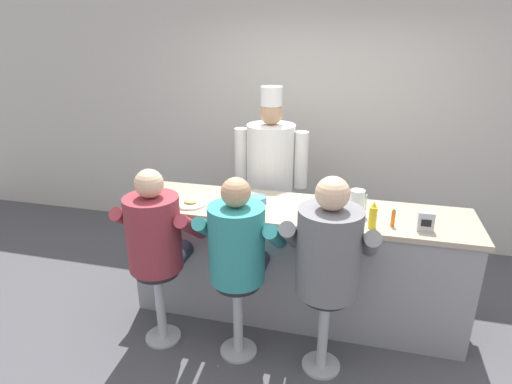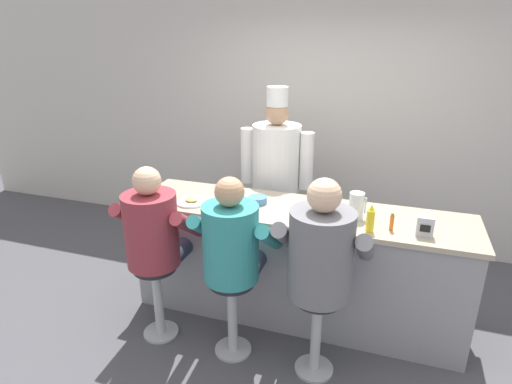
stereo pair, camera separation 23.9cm
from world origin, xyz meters
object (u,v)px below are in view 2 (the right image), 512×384
diner_seated_maroon (154,234)px  cook_in_whites_near (276,173)px  mustard_bottle_yellow (370,219)px  coffee_mug_tan (151,198)px  cereal_bowl (258,200)px  napkin_dispenser_chrome (425,227)px  breakfast_plate (191,202)px  diner_seated_grey (321,257)px  hot_sauce_bottle_orange (392,222)px  ketchup_bottle_red (317,206)px  water_pitcher_clear (356,206)px  diner_seated_teal (233,247)px

diner_seated_maroon → cook_in_whites_near: bearing=66.5°
mustard_bottle_yellow → coffee_mug_tan: size_ratio=1.49×
cereal_bowl → napkin_dispenser_chrome: 1.31m
breakfast_plate → diner_seated_grey: (1.18, -0.44, -0.08)m
hot_sauce_bottle_orange → coffee_mug_tan: bearing=-177.5°
ketchup_bottle_red → napkin_dispenser_chrome: ketchup_bottle_red is taller
breakfast_plate → cook_in_whites_near: cook_in_whites_near is taller
water_pitcher_clear → cereal_bowl: size_ratio=1.35×
diner_seated_maroon → cook_in_whites_near: size_ratio=0.77×
napkin_dispenser_chrome → diner_seated_teal: diner_seated_teal is taller
coffee_mug_tan → water_pitcher_clear: bearing=7.3°
hot_sauce_bottle_orange → coffee_mug_tan: hot_sauce_bottle_orange is taller
ketchup_bottle_red → cook_in_whites_near: size_ratio=0.14×
mustard_bottle_yellow → cook_in_whites_near: cook_in_whites_near is taller
hot_sauce_bottle_orange → diner_seated_teal: size_ratio=0.09×
cereal_bowl → diner_seated_grey: (0.65, -0.62, -0.09)m
diner_seated_maroon → diner_seated_grey: size_ratio=0.96×
diner_seated_teal → diner_seated_grey: bearing=0.3°
cereal_bowl → cook_in_whites_near: 0.69m
mustard_bottle_yellow → breakfast_plate: mustard_bottle_yellow is taller
hot_sauce_bottle_orange → diner_seated_grey: bearing=-134.0°
coffee_mug_tan → ketchup_bottle_red: bearing=3.0°
breakfast_plate → cook_in_whites_near: (0.48, 0.87, 0.03)m
ketchup_bottle_red → cereal_bowl: bearing=159.5°
diner_seated_grey → hot_sauce_bottle_orange: bearing=46.0°
water_pitcher_clear → cereal_bowl: 0.81m
mustard_bottle_yellow → coffee_mug_tan: mustard_bottle_yellow is taller
napkin_dispenser_chrome → breakfast_plate: bearing=179.0°
napkin_dispenser_chrome → diner_seated_grey: (-0.64, -0.41, -0.13)m
water_pitcher_clear → ketchup_bottle_red: bearing=-153.2°
cereal_bowl → napkin_dispenser_chrome: (1.29, -0.21, 0.04)m
diner_seated_teal → mustard_bottle_yellow: bearing=22.1°
ketchup_bottle_red → breakfast_plate: 1.06m
ketchup_bottle_red → cereal_bowl: ketchup_bottle_red is taller
mustard_bottle_yellow → breakfast_plate: bearing=176.9°
diner_seated_maroon → diner_seated_teal: diner_seated_maroon is taller
coffee_mug_tan → cook_in_whites_near: cook_in_whites_near is taller
diner_seated_teal → cook_in_whites_near: cook_in_whites_near is taller
breakfast_plate → coffee_mug_tan: coffee_mug_tan is taller
ketchup_bottle_red → diner_seated_grey: diner_seated_grey is taller
water_pitcher_clear → cereal_bowl: water_pitcher_clear is taller
coffee_mug_tan → breakfast_plate: bearing=16.1°
diner_seated_maroon → mustard_bottle_yellow: bearing=13.4°
breakfast_plate → hot_sauce_bottle_orange: bearing=-0.4°
breakfast_plate → diner_seated_teal: diner_seated_teal is taller
breakfast_plate → diner_seated_maroon: (-0.09, -0.45, -0.10)m
ketchup_bottle_red → napkin_dispenser_chrome: (0.76, -0.01, -0.05)m
napkin_dispenser_chrome → cook_in_whites_near: bearing=146.0°
ketchup_bottle_red → diner_seated_maroon: (-1.15, -0.43, -0.21)m
water_pitcher_clear → diner_seated_teal: size_ratio=0.15×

